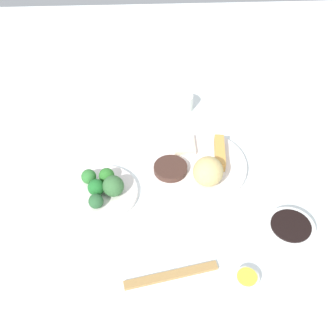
{
  "coord_description": "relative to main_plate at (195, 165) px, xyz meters",
  "views": [
    {
      "loc": [
        0.11,
        0.74,
        0.84
      ],
      "look_at": [
        0.08,
        -0.02,
        0.06
      ],
      "focal_mm": 43.79,
      "sensor_mm": 36.0,
      "label": 1
    }
  ],
  "objects": [
    {
      "name": "main_plate",
      "position": [
        0.0,
        0.0,
        0.0
      ],
      "size": [
        0.29,
        0.29,
        0.02
      ],
      "primitive_type": "cylinder",
      "color": "white",
      "rests_on": "tabletop"
    },
    {
      "name": "soy_sauce_bowl",
      "position": [
        -0.2,
        0.24,
        0.01
      ],
      "size": [
        0.12,
        0.12,
        0.04
      ],
      "primitive_type": "cylinder",
      "color": "white",
      "rests_on": "tabletop"
    },
    {
      "name": "broccoli_floret_5",
      "position": [
        0.29,
        0.05,
        0.03
      ],
      "size": [
        0.04,
        0.04,
        0.04
      ],
      "primitive_type": "sphere",
      "color": "#307532",
      "rests_on": "broccoli_plate"
    },
    {
      "name": "broccoli_floret_4",
      "position": [
        0.22,
        0.1,
        0.03
      ],
      "size": [
        0.06,
        0.06,
        0.06
      ],
      "primitive_type": "sphere",
      "color": "#366636",
      "rests_on": "broccoli_plate"
    },
    {
      "name": "spring_roll",
      "position": [
        -0.07,
        -0.03,
        0.02
      ],
      "size": [
        0.04,
        0.12,
        0.03
      ],
      "primitive_type": "cube",
      "rotation": [
        0.0,
        0.0,
        1.48
      ],
      "color": "gold",
      "rests_on": "main_plate"
    },
    {
      "name": "broccoli_floret_0",
      "position": [
        0.26,
        0.09,
        0.03
      ],
      "size": [
        0.04,
        0.04,
        0.04
      ],
      "primitive_type": "sphere",
      "color": "#1F6929",
      "rests_on": "broccoli_plate"
    },
    {
      "name": "chopsticks_pair",
      "position": [
        0.08,
        0.33,
        -0.0
      ],
      "size": [
        0.21,
        0.06,
        0.01
      ],
      "primitive_type": "cube",
      "rotation": [
        0.0,
        0.0,
        0.2
      ],
      "color": "#A98048",
      "rests_on": "tabletop"
    },
    {
      "name": "tabletop",
      "position": [
        0.0,
        0.05,
        -0.02
      ],
      "size": [
        2.2,
        2.2,
        0.02
      ],
      "primitive_type": "cube",
      "color": "white",
      "rests_on": "ground"
    },
    {
      "name": "rice_scoop",
      "position": [
        -0.03,
        0.07,
        0.05
      ],
      "size": [
        0.08,
        0.08,
        0.08
      ],
      "primitive_type": "sphere",
      "color": "tan",
      "rests_on": "main_plate"
    },
    {
      "name": "sauce_ramekin_hot_mustard_liquid",
      "position": [
        -0.08,
        0.36,
        0.02
      ],
      "size": [
        0.04,
        0.04,
        0.0
      ],
      "primitive_type": "cylinder",
      "color": "yellow",
      "rests_on": "sauce_ramekin_hot_mustard"
    },
    {
      "name": "broccoli_plate",
      "position": [
        0.26,
        0.09,
        -0.0
      ],
      "size": [
        0.2,
        0.2,
        0.01
      ],
      "primitive_type": "cylinder",
      "color": "white",
      "rests_on": "tabletop"
    },
    {
      "name": "broccoli_floret_2",
      "position": [
        0.24,
        0.05,
        0.03
      ],
      "size": [
        0.04,
        0.04,
        0.04
      ],
      "primitive_type": "sphere",
      "color": "#2D7329",
      "rests_on": "broccoli_plate"
    },
    {
      "name": "crab_rangoon_wonton",
      "position": [
        0.03,
        -0.07,
        0.01
      ],
      "size": [
        0.06,
        0.07,
        0.01
      ],
      "primitive_type": "cube",
      "rotation": [
        0.0,
        0.0,
        -0.0
      ],
      "color": "beige",
      "rests_on": "main_plate"
    },
    {
      "name": "soy_sauce_bowl_liquid",
      "position": [
        -0.2,
        0.24,
        0.03
      ],
      "size": [
        0.1,
        0.1,
        0.0
      ],
      "primitive_type": "cylinder",
      "color": "black",
      "rests_on": "soy_sauce_bowl"
    },
    {
      "name": "stir_fry_heap",
      "position": [
        0.07,
        0.03,
        0.02
      ],
      "size": [
        0.09,
        0.09,
        0.02
      ],
      "primitive_type": "cylinder",
      "color": "#412821",
      "rests_on": "main_plate"
    },
    {
      "name": "teacup",
      "position": [
        0.02,
        -0.27,
        0.02
      ],
      "size": [
        0.06,
        0.06,
        0.05
      ],
      "primitive_type": "cylinder",
      "color": "white",
      "rests_on": "tabletop"
    },
    {
      "name": "sauce_ramekin_hot_mustard",
      "position": [
        -0.08,
        0.36,
        0.0
      ],
      "size": [
        0.05,
        0.05,
        0.02
      ],
      "primitive_type": "cylinder",
      "color": "white",
      "rests_on": "tabletop"
    },
    {
      "name": "broccoli_floret_3",
      "position": [
        0.26,
        0.14,
        0.02
      ],
      "size": [
        0.04,
        0.04,
        0.04
      ],
      "primitive_type": "sphere",
      "color": "#295830",
      "rests_on": "broccoli_plate"
    }
  ]
}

